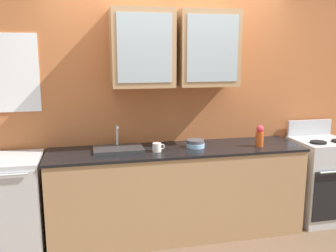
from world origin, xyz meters
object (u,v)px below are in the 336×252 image
object	(u,v)px
bowl_stack	(195,144)
dishwasher	(12,205)
cup_near_sink	(157,147)
sink_faucet	(118,148)
stove_range	(320,179)
vase	(260,136)

from	to	relation	value
bowl_stack	dishwasher	xyz separation A→B (m)	(-1.78, -0.01, -0.49)
cup_near_sink	sink_faucet	bearing A→B (deg)	161.07
sink_faucet	dishwasher	bearing A→B (deg)	-176.85
cup_near_sink	dishwasher	world-z (taller)	cup_near_sink
sink_faucet	cup_near_sink	world-z (taller)	sink_faucet
sink_faucet	cup_near_sink	size ratio (longest dim) A/B	4.01
cup_near_sink	stove_range	bearing A→B (deg)	2.24
cup_near_sink	dishwasher	xyz separation A→B (m)	(-1.37, 0.07, -0.50)
sink_faucet	cup_near_sink	xyz separation A→B (m)	(0.36, -0.12, 0.02)
stove_range	cup_near_sink	distance (m)	1.93
vase	stove_range	bearing A→B (deg)	7.00
dishwasher	bowl_stack	bearing A→B (deg)	0.45
bowl_stack	cup_near_sink	bearing A→B (deg)	-168.56
dishwasher	sink_faucet	bearing A→B (deg)	3.15
bowl_stack	cup_near_sink	size ratio (longest dim) A/B	1.57
bowl_stack	cup_near_sink	distance (m)	0.42
sink_faucet	bowl_stack	bearing A→B (deg)	-3.07
bowl_stack	dishwasher	size ratio (longest dim) A/B	0.21
vase	dishwasher	distance (m)	2.49
sink_faucet	dishwasher	distance (m)	1.11
cup_near_sink	dishwasher	size ratio (longest dim) A/B	0.13
stove_range	vase	bearing A→B (deg)	-173.00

